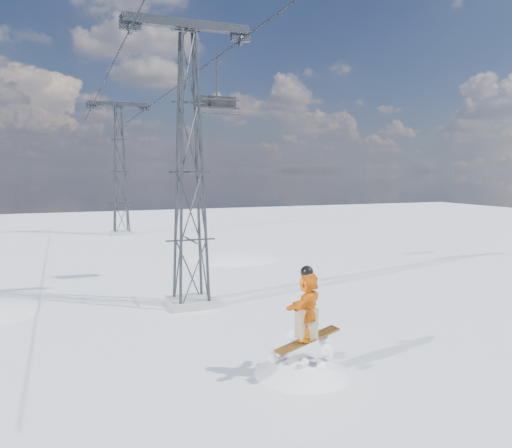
# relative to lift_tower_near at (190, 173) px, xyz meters

# --- Properties ---
(ground) EXTENTS (120.00, 120.00, 0.00)m
(ground) POSITION_rel_lift_tower_near_xyz_m (-0.80, -8.00, -5.47)
(ground) COLOR white
(ground) RESTS_ON ground
(snow_terrain) EXTENTS (39.00, 37.00, 22.00)m
(snow_terrain) POSITION_rel_lift_tower_near_xyz_m (-5.57, 13.24, -15.06)
(snow_terrain) COLOR white
(snow_terrain) RESTS_ON ground
(lift_tower_near) EXTENTS (5.20, 1.80, 11.43)m
(lift_tower_near) POSITION_rel_lift_tower_near_xyz_m (0.00, 0.00, 0.00)
(lift_tower_near) COLOR #999999
(lift_tower_near) RESTS_ON ground
(lift_tower_far) EXTENTS (5.20, 1.80, 11.43)m
(lift_tower_far) POSITION_rel_lift_tower_near_xyz_m (0.00, 25.00, 0.00)
(lift_tower_far) COLOR #999999
(lift_tower_far) RESTS_ON ground
(haul_cables) EXTENTS (4.46, 51.00, 0.06)m
(haul_cables) POSITION_rel_lift_tower_near_xyz_m (0.00, 11.50, 5.38)
(haul_cables) COLOR black
(haul_cables) RESTS_ON ground
(snowboarder_jump) EXTENTS (4.40, 4.40, 7.02)m
(snowboarder_jump) POSITION_rel_lift_tower_near_xyz_m (1.13, -7.93, -7.08)
(snowboarder_jump) COLOR white
(snowboarder_jump) RESTS_ON ground
(lift_chair_mid) EXTENTS (2.12, 0.61, 2.63)m
(lift_chair_mid) POSITION_rel_lift_tower_near_xyz_m (2.20, 3.47, 3.28)
(lift_chair_mid) COLOR black
(lift_chair_mid) RESTS_ON ground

